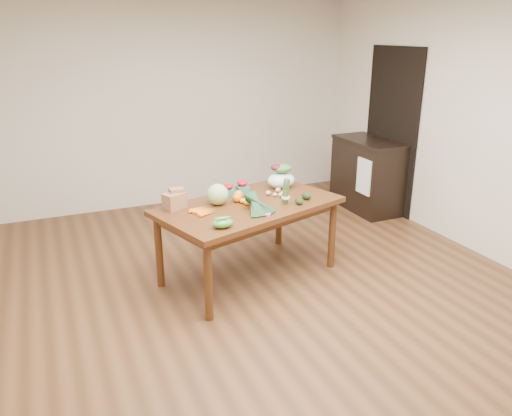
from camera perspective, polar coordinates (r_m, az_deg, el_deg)
name	(u,v)px	position (r m, az deg, el deg)	size (l,w,h in m)	color
floor	(268,299)	(4.55, 1.43, -10.34)	(6.00, 6.00, 0.00)	brown
room_walls	(270,152)	(4.05, 1.59, 6.45)	(5.02, 6.02, 2.70)	beige
dining_table	(249,240)	(4.79, -0.80, -3.73)	(1.68, 0.93, 0.75)	#4D2A12
doorway_dark	(391,131)	(6.75, 15.18, 8.49)	(0.02, 1.00, 2.10)	black
cabinet	(367,175)	(6.79, 12.55, 3.74)	(0.52, 1.02, 0.94)	black
dish_towel	(364,177)	(6.39, 12.21, 3.53)	(0.02, 0.28, 0.45)	white
paper_bag	(174,199)	(4.55, -9.33, 1.00)	(0.25, 0.21, 0.18)	#9F6C47
cabbage	(218,194)	(4.61, -4.41, 1.56)	(0.20, 0.20, 0.20)	#AACC75
strawberry_basket_a	(228,191)	(4.88, -3.18, 1.98)	(0.10, 0.10, 0.09)	red
strawberry_basket_b	(242,188)	(4.96, -1.57, 2.33)	(0.11, 0.11, 0.10)	red
orange_a	(237,198)	(4.68, -2.18, 1.17)	(0.08, 0.08, 0.08)	orange
orange_b	(238,195)	(4.75, -2.03, 1.50)	(0.09, 0.09, 0.09)	orange
orange_c	(252,197)	(4.69, -0.43, 1.26)	(0.09, 0.09, 0.09)	#E8510E
mandarin_cluster	(248,199)	(4.65, -0.88, 1.00)	(0.18, 0.18, 0.08)	#F2A30E
carrots	(203,211)	(4.45, -6.11, -0.33)	(0.22, 0.22, 0.03)	orange
snap_pea_bag	(223,223)	(4.08, -3.84, -1.71)	(0.18, 0.13, 0.08)	green
kale_bunch	(260,205)	(4.38, 0.48, 0.39)	(0.32, 0.40, 0.16)	#163220
asparagus_bundle	(286,191)	(4.61, 3.41, 1.93)	(0.08, 0.08, 0.25)	#527E3A
potato_a	(275,195)	(4.84, 2.18, 1.54)	(0.05, 0.04, 0.04)	tan
potato_b	(281,195)	(4.83, 2.87, 1.53)	(0.06, 0.05, 0.05)	#D6B07B
potato_c	(278,190)	(4.97, 2.53, 2.06)	(0.06, 0.05, 0.05)	tan
potato_d	(268,193)	(4.88, 1.41, 1.72)	(0.05, 0.05, 0.05)	tan
potato_e	(284,192)	(4.91, 3.23, 1.81)	(0.06, 0.05, 0.05)	tan
avocado_a	(299,202)	(4.63, 4.94, 0.74)	(0.06, 0.09, 0.06)	black
avocado_b	(306,196)	(4.78, 5.77, 1.38)	(0.07, 0.11, 0.07)	black
salad_bag	(281,177)	(5.09, 2.89, 3.52)	(0.29, 0.22, 0.23)	white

